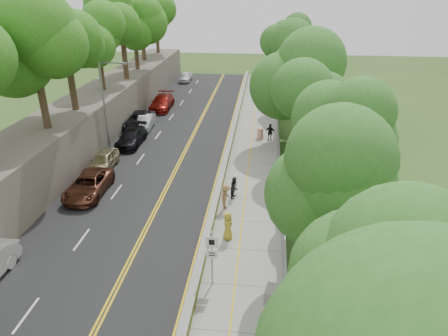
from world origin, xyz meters
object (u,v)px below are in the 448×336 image
(streetlight, at_px, (106,100))
(concrete_block, at_px, (278,296))
(construction_barrel, at_px, (260,133))
(signpost, at_px, (212,253))
(person_far, at_px, (270,132))
(painter_0, at_px, (228,226))
(car_2, at_px, (89,185))

(streetlight, distance_m, concrete_block, 23.66)
(construction_barrel, bearing_deg, signpost, -95.25)
(signpost, relative_size, concrete_block, 2.67)
(person_far, bearing_deg, streetlight, 27.70)
(concrete_block, xyz_separation_m, painter_0, (-2.85, 5.00, 0.50))
(signpost, height_order, car_2, signpost)
(concrete_block, bearing_deg, signpost, 163.15)
(construction_barrel, height_order, person_far, person_far)
(car_2, bearing_deg, painter_0, -24.57)
(streetlight, height_order, person_far, streetlight)
(signpost, xyz_separation_m, concrete_block, (3.25, -0.98, -1.53))
(construction_barrel, relative_size, car_2, 0.19)
(painter_0, bearing_deg, streetlight, 23.89)
(construction_barrel, distance_m, concrete_block, 22.26)
(streetlight, xyz_separation_m, concrete_block, (14.76, -18.00, -4.20))
(signpost, distance_m, concrete_block, 3.72)
(construction_barrel, bearing_deg, concrete_block, -86.65)
(construction_barrel, bearing_deg, person_far, -34.55)
(construction_barrel, xyz_separation_m, painter_0, (-1.55, -17.23, 0.39))
(construction_barrel, height_order, painter_0, painter_0)
(concrete_block, distance_m, car_2, 16.33)
(signpost, xyz_separation_m, construction_barrel, (1.95, 21.24, -1.41))
(person_far, bearing_deg, concrete_block, 104.72)
(streetlight, xyz_separation_m, painter_0, (11.91, -13.00, -3.70))
(signpost, bearing_deg, concrete_block, -16.85)
(concrete_block, bearing_deg, streetlight, 129.36)
(construction_barrel, xyz_separation_m, concrete_block, (1.30, -22.23, -0.12))
(signpost, bearing_deg, streetlight, 124.08)
(signpost, relative_size, painter_0, 1.75)
(streetlight, relative_size, signpost, 2.58)
(concrete_block, bearing_deg, construction_barrel, 93.35)
(concrete_block, height_order, person_far, person_far)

